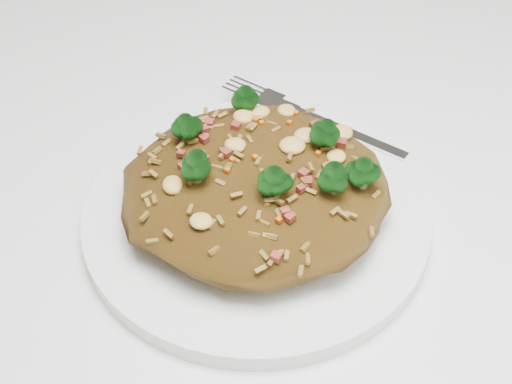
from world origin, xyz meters
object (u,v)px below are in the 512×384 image
fried_rice (257,179)px  fork (321,121)px  dining_table (144,371)px  plate (256,214)px

fried_rice → fork: (0.06, 0.09, -0.03)m
dining_table → fork: size_ratio=8.76×
fork → plate: bearing=-84.5°
fried_rice → fork: bearing=57.6°
plate → fried_rice: fried_rice is taller
dining_table → fork: fork is taller
plate → fork: fork is taller
dining_table → plate: 0.14m
dining_table → fried_rice: fried_rice is taller
fried_rice → fork: 0.11m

